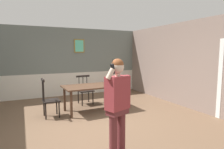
{
  "coord_description": "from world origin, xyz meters",
  "views": [
    {
      "loc": [
        -1.59,
        -4.57,
        1.75
      ],
      "look_at": [
        0.11,
        -0.96,
        1.29
      ],
      "focal_mm": 31.02,
      "sensor_mm": 36.0,
      "label": 1
    }
  ],
  "objects_px": {
    "chair_near_window": "(50,99)",
    "chair_by_doorway": "(85,90)",
    "person_figure": "(118,100)",
    "dining_table": "(95,88)"
  },
  "relations": [
    {
      "from": "dining_table",
      "to": "chair_by_doorway",
      "type": "height_order",
      "value": "chair_by_doorway"
    },
    {
      "from": "dining_table",
      "to": "person_figure",
      "type": "distance_m",
      "value": 2.59
    },
    {
      "from": "chair_near_window",
      "to": "person_figure",
      "type": "relative_size",
      "value": 0.64
    },
    {
      "from": "chair_near_window",
      "to": "chair_by_doorway",
      "type": "relative_size",
      "value": 1.1
    },
    {
      "from": "dining_table",
      "to": "person_figure",
      "type": "xyz_separation_m",
      "value": [
        -0.5,
        -2.52,
        0.26
      ]
    },
    {
      "from": "chair_near_window",
      "to": "person_figure",
      "type": "xyz_separation_m",
      "value": [
        0.81,
        -2.47,
        0.46
      ]
    },
    {
      "from": "chair_near_window",
      "to": "chair_by_doorway",
      "type": "height_order",
      "value": "chair_near_window"
    },
    {
      "from": "dining_table",
      "to": "person_figure",
      "type": "relative_size",
      "value": 1.14
    },
    {
      "from": "person_figure",
      "to": "chair_near_window",
      "type": "bearing_deg",
      "value": -92.89
    },
    {
      "from": "chair_near_window",
      "to": "person_figure",
      "type": "distance_m",
      "value": 2.64
    }
  ]
}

